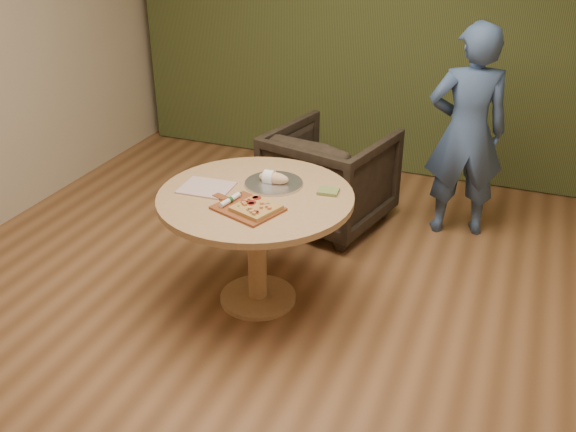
# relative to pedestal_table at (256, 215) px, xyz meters

# --- Properties ---
(room_shell) EXTENTS (5.04, 6.04, 2.84)m
(room_shell) POSITION_rel_pedestal_table_xyz_m (0.21, -0.48, 0.79)
(room_shell) COLOR brown
(room_shell) RESTS_ON ground
(curtain) EXTENTS (4.80, 0.14, 2.78)m
(curtain) POSITION_rel_pedestal_table_xyz_m (0.21, 2.42, 0.79)
(curtain) COLOR #333D1B
(curtain) RESTS_ON ground
(pedestal_table) EXTENTS (1.17, 1.17, 0.75)m
(pedestal_table) POSITION_rel_pedestal_table_xyz_m (0.00, 0.00, 0.00)
(pedestal_table) COLOR tan
(pedestal_table) RESTS_ON ground
(pizza_paddle) EXTENTS (0.47, 0.38, 0.01)m
(pizza_paddle) POSITION_rel_pedestal_table_xyz_m (0.03, -0.20, 0.15)
(pizza_paddle) COLOR brown
(pizza_paddle) RESTS_ON pedestal_table
(flatbread_pizza) EXTENTS (0.28, 0.28, 0.04)m
(flatbread_pizza) POSITION_rel_pedestal_table_xyz_m (0.10, -0.21, 0.17)
(flatbread_pizza) COLOR #B88F48
(flatbread_pizza) RESTS_ON pizza_paddle
(cutlery_roll) EXTENTS (0.06, 0.20, 0.03)m
(cutlery_roll) POSITION_rel_pedestal_table_xyz_m (-0.08, -0.18, 0.17)
(cutlery_roll) COLOR white
(cutlery_roll) RESTS_ON pizza_paddle
(newspaper) EXTENTS (0.31, 0.26, 0.01)m
(newspaper) POSITION_rel_pedestal_table_xyz_m (-0.31, -0.03, 0.15)
(newspaper) COLOR white
(newspaper) RESTS_ON pedestal_table
(serving_tray) EXTENTS (0.36, 0.36, 0.02)m
(serving_tray) POSITION_rel_pedestal_table_xyz_m (0.05, 0.17, 0.15)
(serving_tray) COLOR silver
(serving_tray) RESTS_ON pedestal_table
(bread_roll) EXTENTS (0.19, 0.09, 0.09)m
(bread_roll) POSITION_rel_pedestal_table_xyz_m (0.04, 0.17, 0.18)
(bread_roll) COLOR #DBB286
(bread_roll) RESTS_ON serving_tray
(green_packet) EXTENTS (0.13, 0.11, 0.02)m
(green_packet) POSITION_rel_pedestal_table_xyz_m (0.40, 0.18, 0.15)
(green_packet) COLOR #58692F
(green_packet) RESTS_ON pedestal_table
(armchair) EXTENTS (0.98, 0.94, 0.84)m
(armchair) POSITION_rel_pedestal_table_xyz_m (0.08, 1.19, -0.19)
(armchair) COLOR black
(armchair) RESTS_ON ground
(person_standing) EXTENTS (0.67, 0.53, 1.58)m
(person_standing) POSITION_rel_pedestal_table_xyz_m (1.03, 1.42, 0.18)
(person_standing) COLOR #3A5482
(person_standing) RESTS_ON ground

